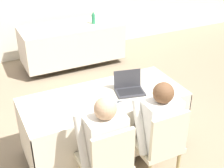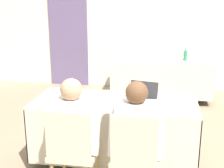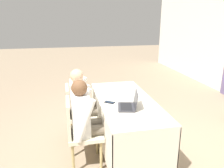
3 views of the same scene
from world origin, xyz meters
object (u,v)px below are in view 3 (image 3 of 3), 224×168
object	(u,v)px
laptop	(129,105)
chair_near_left	(77,111)
person_white_shirt	(87,118)
chair_near_right	(79,130)
person_checkered_shirt	(83,101)
cell_phone	(110,102)

from	to	relation	value
laptop	chair_near_left	bearing A→B (deg)	-118.98
chair_near_left	person_white_shirt	world-z (taller)	person_white_shirt
chair_near_left	chair_near_right	distance (m)	0.59
person_checkered_shirt	person_white_shirt	bearing A→B (deg)	-180.00
laptop	person_checkered_shirt	size ratio (longest dim) A/B	0.31
chair_near_left	person_white_shirt	bearing A→B (deg)	-169.95
chair_near_left	person_checkered_shirt	xyz separation A→B (m)	(-0.00, 0.10, 0.16)
cell_phone	person_checkered_shirt	distance (m)	0.50
cell_phone	person_white_shirt	world-z (taller)	person_white_shirt
cell_phone	chair_near_left	distance (m)	0.62
laptop	cell_phone	xyz separation A→B (m)	(-0.23, -0.21, -0.04)
laptop	person_checkered_shirt	distance (m)	0.82
laptop	person_white_shirt	world-z (taller)	person_white_shirt
chair_near_left	chair_near_right	xyz separation A→B (m)	(0.59, 0.00, 0.00)
chair_near_right	person_white_shirt	size ratio (longest dim) A/B	0.78
cell_phone	chair_near_right	xyz separation A→B (m)	(0.23, -0.45, -0.25)
chair_near_right	person_white_shirt	xyz separation A→B (m)	(0.00, 0.10, 0.16)
chair_near_right	person_checkered_shirt	size ratio (longest dim) A/B	0.78
chair_near_left	person_white_shirt	size ratio (longest dim) A/B	0.78
laptop	chair_near_right	bearing A→B (deg)	-77.51
cell_phone	person_checkered_shirt	size ratio (longest dim) A/B	0.13
chair_near_left	chair_near_right	bearing A→B (deg)	-180.00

